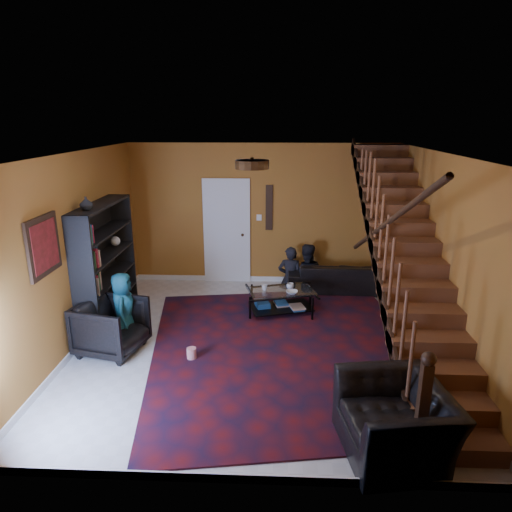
% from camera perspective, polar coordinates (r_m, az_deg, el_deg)
% --- Properties ---
extents(floor, '(5.50, 5.50, 0.00)m').
position_cam_1_polar(floor, '(6.99, -0.09, -10.88)').
color(floor, beige).
rests_on(floor, ground).
extents(room, '(5.50, 5.50, 5.50)m').
position_cam_1_polar(room, '(8.33, -8.90, -5.97)').
color(room, '#A35D24').
rests_on(room, ground).
extents(staircase, '(0.95, 5.02, 3.18)m').
position_cam_1_polar(staircase, '(6.71, 18.33, -0.09)').
color(staircase, brown).
rests_on(staircase, floor).
extents(bookshelf, '(0.35, 1.80, 2.00)m').
position_cam_1_polar(bookshelf, '(7.65, -18.19, -1.44)').
color(bookshelf, black).
rests_on(bookshelf, floor).
extents(door, '(0.82, 0.05, 2.05)m').
position_cam_1_polar(door, '(9.23, -3.66, 2.88)').
color(door, silver).
rests_on(door, floor).
extents(framed_picture, '(0.04, 0.74, 0.74)m').
position_cam_1_polar(framed_picture, '(6.19, -25.03, 1.15)').
color(framed_picture, maroon).
rests_on(framed_picture, room).
extents(wall_hanging, '(0.14, 0.03, 0.90)m').
position_cam_1_polar(wall_hanging, '(9.07, 1.66, 6.06)').
color(wall_hanging, black).
rests_on(wall_hanging, room).
extents(ceiling_fixture, '(0.40, 0.40, 0.10)m').
position_cam_1_polar(ceiling_fixture, '(5.41, -0.50, 11.38)').
color(ceiling_fixture, '#3F2814').
rests_on(ceiling_fixture, room).
extents(rug, '(4.53, 5.00, 0.02)m').
position_cam_1_polar(rug, '(6.82, 4.04, -11.58)').
color(rug, '#4E0D10').
rests_on(rug, floor).
extents(sofa, '(1.93, 0.78, 0.56)m').
position_cam_1_polar(sofa, '(9.07, 10.11, -2.53)').
color(sofa, black).
rests_on(sofa, floor).
extents(armchair_left, '(1.03, 1.01, 0.78)m').
position_cam_1_polar(armchair_left, '(6.92, -17.62, -8.44)').
color(armchair_left, black).
rests_on(armchair_left, floor).
extents(armchair_right, '(1.14, 1.26, 0.73)m').
position_cam_1_polar(armchair_right, '(5.03, 16.97, -19.12)').
color(armchair_right, black).
rests_on(armchair_right, floor).
extents(person_adult_a, '(0.50, 0.34, 1.31)m').
position_cam_1_polar(person_adult_a, '(9.06, 4.27, -2.82)').
color(person_adult_a, black).
rests_on(person_adult_a, sofa).
extents(person_adult_b, '(0.69, 0.55, 1.37)m').
position_cam_1_polar(person_adult_b, '(9.07, 6.24, -2.67)').
color(person_adult_b, black).
rests_on(person_adult_b, sofa).
extents(person_child, '(0.43, 0.59, 1.11)m').
position_cam_1_polar(person_child, '(7.05, -16.24, -6.34)').
color(person_child, '#164A57').
rests_on(person_child, armchair_left).
extents(coffee_table, '(1.24, 0.92, 0.42)m').
position_cam_1_polar(coffee_table, '(7.91, 3.15, -5.55)').
color(coffee_table, black).
rests_on(coffee_table, floor).
extents(cup_a, '(0.17, 0.17, 0.10)m').
position_cam_1_polar(cup_a, '(7.90, 4.30, -3.80)').
color(cup_a, '#999999').
rests_on(cup_a, coffee_table).
extents(cup_b, '(0.11, 0.11, 0.09)m').
position_cam_1_polar(cup_b, '(7.84, 1.07, -3.96)').
color(cup_b, '#999999').
rests_on(cup_b, coffee_table).
extents(bowl, '(0.20, 0.20, 0.05)m').
position_cam_1_polar(bowl, '(7.72, 4.51, -4.53)').
color(bowl, '#999999').
rests_on(bowl, coffee_table).
extents(vase, '(0.18, 0.18, 0.19)m').
position_cam_1_polar(vase, '(6.93, -20.47, 6.17)').
color(vase, '#999999').
rests_on(vase, bookshelf).
extents(popcorn_bucket, '(0.15, 0.15, 0.15)m').
position_cam_1_polar(popcorn_bucket, '(6.60, -8.06, -11.94)').
color(popcorn_bucket, red).
rests_on(popcorn_bucket, rug).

